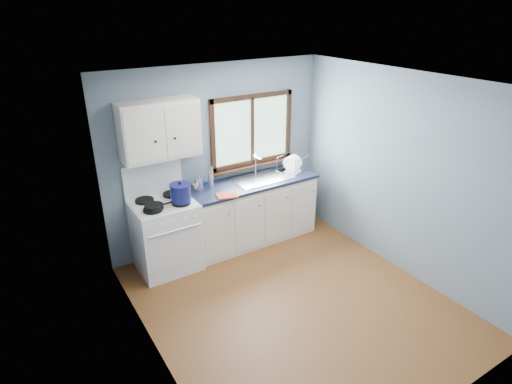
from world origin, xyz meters
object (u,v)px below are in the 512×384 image
gas_range (166,233)px  utensil_crock (198,184)px  base_cabinets (252,214)px  stockpot (181,192)px  thermos (211,177)px  dish_rack (293,166)px  sink (263,182)px  skillet (154,207)px

gas_range → utensil_crock: (0.55, 0.14, 0.51)m
gas_range → base_cabinets: (1.31, 0.02, -0.08)m
stockpot → utensil_crock: utensil_crock is taller
base_cabinets → thermos: 0.89m
gas_range → stockpot: gas_range is taller
gas_range → base_cabinets: size_ratio=0.74×
thermos → dish_rack: 1.32m
utensil_crock → thermos: 0.19m
thermos → utensil_crock: bearing=173.5°
sink → dish_rack: 0.57m
base_cabinets → stockpot: bearing=-172.0°
base_cabinets → sink: size_ratio=2.20×
stockpot → dish_rack: bearing=6.3°
gas_range → stockpot: (0.19, -0.14, 0.58)m
sink → gas_range: bearing=-179.3°
utensil_crock → dish_rack: bearing=-2.8°
sink → utensil_crock: size_ratio=1.99×
gas_range → stockpot: size_ratio=4.44×
thermos → dish_rack: thermos is taller
sink → dish_rack: bearing=5.0°
thermos → dish_rack: bearing=-2.3°
sink → thermos: (-0.76, 0.10, 0.21)m
gas_range → thermos: gas_range is taller
base_cabinets → dish_rack: bearing=3.8°
utensil_crock → gas_range: bearing=-165.8°
sink → dish_rack: sink is taller
skillet → thermos: size_ratio=1.13×
dish_rack → stockpot: bearing=163.8°
base_cabinets → skillet: skillet is taller
skillet → gas_range: bearing=43.4°
sink → utensil_crock: 0.95m
thermos → dish_rack: (1.32, -0.05, -0.09)m
thermos → dish_rack: size_ratio=0.58×
thermos → skillet: bearing=-162.4°
stockpot → thermos: 0.60m
sink → skillet: (-1.65, -0.18, 0.12)m
sink → dish_rack: (0.56, 0.05, 0.12)m
skillet → utensil_crock: (0.71, 0.30, 0.02)m
gas_range → dish_rack: bearing=1.9°
utensil_crock → skillet: bearing=-157.1°
sink → utensil_crock: (-0.93, 0.12, 0.15)m
stockpot → dish_rack: 1.87m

